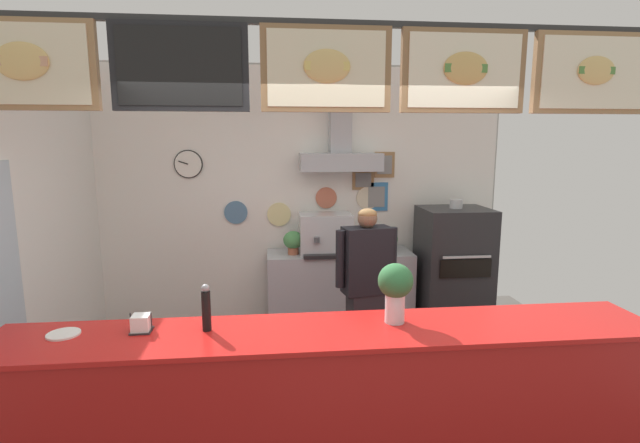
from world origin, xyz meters
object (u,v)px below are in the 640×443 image
Objects in this scene: pizza_oven at (453,270)px; espresso_machine at (325,234)px; pepper_grinder at (206,308)px; potted_oregano at (293,241)px; potted_thyme at (387,240)px; basil_vase at (395,288)px; napkin_holder at (141,324)px; shop_worker at (366,290)px; condiment_plate at (63,334)px.

pizza_oven is 1.50m from espresso_machine.
potted_oregano is at bearing 74.93° from pepper_grinder.
potted_thyme is 2.42m from basil_vase.
pizza_oven is at bearing 37.80° from napkin_holder.
pepper_grinder is at bearing -125.63° from potted_thyme.
napkin_holder is 1.56m from basil_vase.
potted_thyme is 0.69× the size of basil_vase.
pizza_oven is 5.77× the size of potted_thyme.
potted_thyme is at bearing -0.27° from espresso_machine.
basil_vase is at bearing 0.59° from pepper_grinder.
pizza_oven is 1.84m from potted_oregano.
pepper_grinder is (-1.23, -1.22, 0.32)m from shop_worker.
pizza_oven is 2.60m from basil_vase.
potted_oregano is at bearing 57.87° from condiment_plate.
pepper_grinder is at bearing -3.42° from napkin_holder.
pizza_oven is 11.82× the size of napkin_holder.
pepper_grinder reaches higher than potted_thyme.
shop_worker is at bearing 44.72° from pepper_grinder.
espresso_machine is (-0.24, 1.15, 0.29)m from shop_worker.
napkin_holder is (-2.09, -2.35, 0.02)m from potted_thyme.
condiment_plate is at bearing -127.89° from espresso_machine.
napkin_holder is at bearing -120.55° from espresso_machine.
pepper_grinder is at bearing -105.07° from potted_oregano.
espresso_machine is 2.57m from pepper_grinder.
shop_worker is 2.40m from condiment_plate.
pepper_grinder is at bearing 33.55° from shop_worker.
pepper_grinder is (0.84, -0.02, 0.14)m from condiment_plate.
napkin_holder is 0.45m from condiment_plate.
basil_vase reaches higher than napkin_holder.
espresso_machine is 3.07× the size of condiment_plate.
espresso_machine is at bearing 59.45° from napkin_holder.
potted_thyme is 3.14m from napkin_holder.
basil_vase is (1.56, -0.01, 0.17)m from napkin_holder.
espresso_machine reaches higher than napkin_holder.
pizza_oven is 0.96× the size of shop_worker.
basil_vase is at bearing -77.30° from potted_oregano.
pizza_oven is 2.61× the size of espresso_machine.
espresso_machine is at bearing 67.22° from pepper_grinder.
espresso_machine is at bearing 179.73° from potted_thyme.
napkin_holder is at bearing 0.84° from condiment_plate.
shop_worker is 1.31m from potted_oregano.
basil_vase is (-1.27, -2.20, 0.53)m from pizza_oven.
condiment_plate is at bearing -146.10° from pizza_oven.
shop_worker is 2.71× the size of espresso_machine.
basil_vase is at bearing 75.68° from shop_worker.
napkin_holder is (-2.82, -2.19, 0.36)m from pizza_oven.
potted_thyme reaches higher than napkin_holder.
pizza_oven is at bearing 60.06° from basil_vase.
shop_worker reaches higher than potted_oregano.
napkin_holder is 0.68× the size of condiment_plate.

